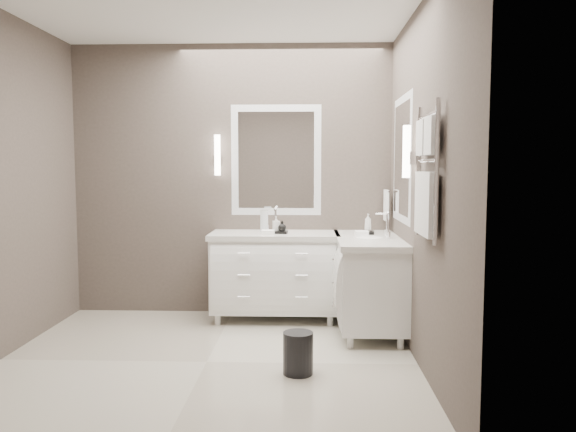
{
  "coord_description": "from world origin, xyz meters",
  "views": [
    {
      "loc": [
        0.76,
        -4.14,
        1.48
      ],
      "look_at": [
        0.6,
        0.7,
        1.06
      ],
      "focal_mm": 35.0,
      "sensor_mm": 36.0,
      "label": 1
    }
  ],
  "objects_px": {
    "vanity_right": "(369,277)",
    "waste_bin": "(298,353)",
    "vanity_back": "(275,270)",
    "towel_ladder": "(426,181)"
  },
  "relations": [
    {
      "from": "towel_ladder",
      "to": "vanity_back",
      "type": "bearing_deg",
      "value": 124.1
    },
    {
      "from": "vanity_back",
      "to": "waste_bin",
      "type": "distance_m",
      "value": 1.5
    },
    {
      "from": "vanity_right",
      "to": "waste_bin",
      "type": "xyz_separation_m",
      "value": [
        -0.62,
        -1.12,
        -0.33
      ]
    },
    {
      "from": "towel_ladder",
      "to": "waste_bin",
      "type": "xyz_separation_m",
      "value": [
        -0.85,
        0.18,
        -1.24
      ]
    },
    {
      "from": "waste_bin",
      "to": "vanity_right",
      "type": "bearing_deg",
      "value": 60.83
    },
    {
      "from": "vanity_right",
      "to": "vanity_back",
      "type": "bearing_deg",
      "value": 159.62
    },
    {
      "from": "vanity_right",
      "to": "waste_bin",
      "type": "distance_m",
      "value": 1.32
    },
    {
      "from": "towel_ladder",
      "to": "waste_bin",
      "type": "distance_m",
      "value": 1.51
    },
    {
      "from": "vanity_back",
      "to": "vanity_right",
      "type": "distance_m",
      "value": 0.93
    },
    {
      "from": "towel_ladder",
      "to": "waste_bin",
      "type": "relative_size",
      "value": 2.97
    }
  ]
}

